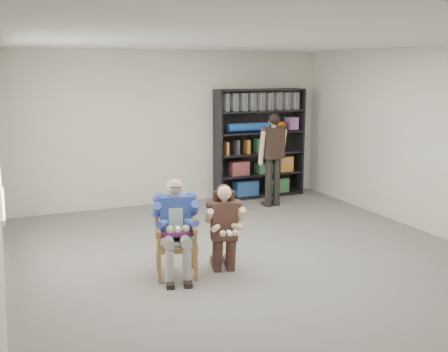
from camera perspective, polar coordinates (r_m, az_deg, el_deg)
name	(u,v)px	position (r m, az deg, el deg)	size (l,w,h in m)	color
room_shell	(258,156)	(6.50, 3.71, 2.21)	(6.00, 7.00, 2.80)	beige
floor	(256,263)	(6.86, 3.56, -9.41)	(6.00, 7.00, 0.01)	slate
armchair	(176,239)	(6.33, -5.26, -6.83)	(0.54, 0.52, 0.92)	#A66C30
seated_man	(176,228)	(6.28, -5.28, -5.63)	(0.52, 0.72, 1.20)	#29339A
kneeling_woman	(224,229)	(6.39, 0.05, -5.78)	(0.46, 0.74, 1.10)	#3E2B22
bookshelf	(260,144)	(10.21, 3.90, 3.54)	(1.80, 0.38, 2.10)	black
standing_man	(273,160)	(9.50, 5.35, 1.71)	(0.52, 0.29, 1.70)	black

